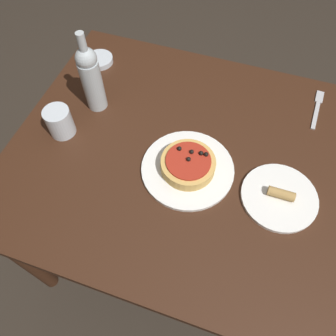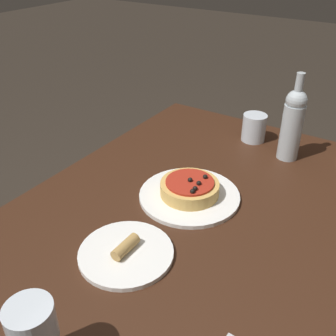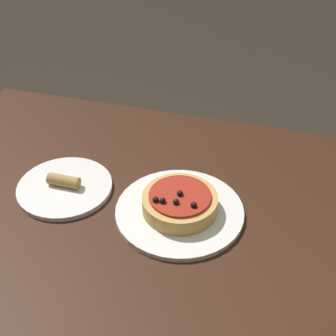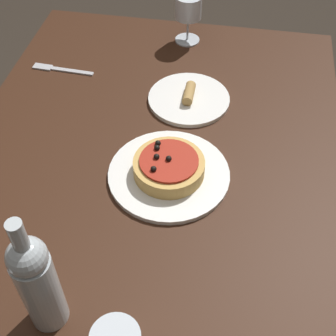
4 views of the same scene
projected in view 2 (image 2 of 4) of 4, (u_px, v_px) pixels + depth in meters
The scene contains 7 objects.
dining_table at pixel (197, 238), 1.12m from camera, with size 1.30×0.96×0.75m.
dinner_plate at pixel (189, 196), 1.14m from camera, with size 0.29×0.29×0.01m.
pizza at pixel (190, 188), 1.12m from camera, with size 0.17×0.17×0.06m.
wine_glass at pixel (32, 326), 0.64m from camera, with size 0.08×0.08×0.15m.
wine_bottle at pixel (293, 123), 1.28m from camera, with size 0.07×0.07×0.29m.
water_cup at pixel (254, 128), 1.43m from camera, with size 0.09×0.09×0.10m.
side_plate at pixel (126, 253), 0.93m from camera, with size 0.23×0.23×0.04m.
Camera 2 is at (-0.76, -0.40, 1.42)m, focal length 42.00 mm.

